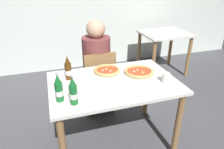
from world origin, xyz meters
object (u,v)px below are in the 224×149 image
(dining_table_main, at_px, (114,92))
(beer_bottle_left, at_px, (68,69))
(dining_table_background, at_px, (164,41))
(beer_bottle_center, at_px, (59,89))
(pizza_marinara_far, at_px, (107,71))
(napkin_with_cutlery, at_px, (135,90))
(chair_behind_table, at_px, (99,79))
(pizza_margherita_near, at_px, (139,72))
(paper_cup, at_px, (166,78))
(diner_seated, at_px, (97,70))
(beer_bottle_right, at_px, (73,92))

(dining_table_main, height_order, beer_bottle_left, beer_bottle_left)
(dining_table_background, xyz_separation_m, beer_bottle_center, (-1.92, -1.62, 0.26))
(pizza_marinara_far, relative_size, napkin_with_cutlery, 1.26)
(pizza_marinara_far, bearing_deg, beer_bottle_center, -142.74)
(chair_behind_table, relative_size, napkin_with_cutlery, 3.63)
(pizza_margherita_near, height_order, beer_bottle_left, beer_bottle_left)
(napkin_with_cutlery, bearing_deg, dining_table_background, 52.39)
(dining_table_background, bearing_deg, paper_cup, -120.58)
(napkin_with_cutlery, bearing_deg, diner_seated, 98.58)
(diner_seated, bearing_deg, pizza_margherita_near, -62.74)
(pizza_margherita_near, bearing_deg, beer_bottle_center, -162.27)
(diner_seated, distance_m, beer_bottle_left, 0.67)
(diner_seated, distance_m, beer_bottle_center, 1.02)
(dining_table_background, bearing_deg, pizza_margherita_near, -129.21)
(beer_bottle_right, bearing_deg, pizza_marinara_far, 48.82)
(pizza_margherita_near, xyz_separation_m, paper_cup, (0.17, -0.24, 0.03))
(dining_table_background, height_order, beer_bottle_right, beer_bottle_right)
(dining_table_background, bearing_deg, beer_bottle_left, -145.00)
(beer_bottle_right, distance_m, paper_cup, 0.88)
(paper_cup, bearing_deg, beer_bottle_center, -178.89)
(beer_bottle_right, bearing_deg, dining_table_background, 43.09)
(diner_seated, bearing_deg, napkin_with_cutlery, -81.42)
(dining_table_main, xyz_separation_m, pizza_marinara_far, (-0.01, 0.21, 0.14))
(dining_table_main, bearing_deg, chair_behind_table, 90.11)
(beer_bottle_center, distance_m, paper_cup, 0.97)
(chair_behind_table, xyz_separation_m, beer_bottle_right, (-0.41, -0.86, 0.37))
(pizza_marinara_far, height_order, paper_cup, paper_cup)
(beer_bottle_right, relative_size, napkin_with_cutlery, 1.05)
(beer_bottle_right, bearing_deg, dining_table_main, 31.99)
(beer_bottle_center, distance_m, napkin_with_cutlery, 0.65)
(paper_cup, bearing_deg, diner_seated, 119.65)
(pizza_marinara_far, distance_m, paper_cup, 0.59)
(diner_seated, distance_m, pizza_marinara_far, 0.49)
(beer_bottle_left, distance_m, napkin_with_cutlery, 0.67)
(napkin_with_cutlery, bearing_deg, pizza_marinara_far, 107.39)
(beer_bottle_left, bearing_deg, paper_cup, -21.73)
(dining_table_main, xyz_separation_m, paper_cup, (0.46, -0.16, 0.16))
(dining_table_main, distance_m, pizza_marinara_far, 0.25)
(dining_table_background, distance_m, beer_bottle_center, 2.53)
(dining_table_background, relative_size, beer_bottle_center, 3.24)
(diner_seated, bearing_deg, beer_bottle_right, -113.77)
(pizza_margherita_near, xyz_separation_m, pizza_marinara_far, (-0.30, 0.13, 0.00))
(dining_table_background, bearing_deg, diner_seated, -150.95)
(chair_behind_table, height_order, paper_cup, chair_behind_table)
(chair_behind_table, xyz_separation_m, beer_bottle_center, (-0.51, -0.79, 0.37))
(pizza_margherita_near, xyz_separation_m, beer_bottle_center, (-0.80, -0.26, 0.08))
(diner_seated, height_order, dining_table_background, diner_seated)
(chair_behind_table, bearing_deg, beer_bottle_center, 54.03)
(diner_seated, height_order, paper_cup, diner_seated)
(dining_table_main, height_order, diner_seated, diner_seated)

